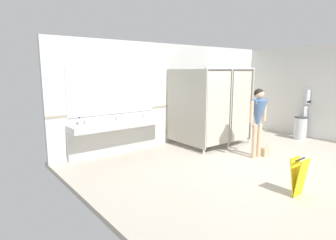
% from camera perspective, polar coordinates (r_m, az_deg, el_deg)
% --- Properties ---
extents(ground_plane, '(7.35, 6.55, 0.10)m').
position_cam_1_polar(ground_plane, '(6.45, 19.65, -9.43)').
color(ground_plane, '#B2A899').
extents(wall_back, '(7.35, 0.12, 2.75)m').
position_cam_1_polar(wall_back, '(8.14, 1.92, 5.40)').
color(wall_back, silver).
rests_on(wall_back, ground_plane).
extents(wall_back_tile_band, '(7.35, 0.01, 0.06)m').
position_cam_1_polar(wall_back_tile_band, '(8.12, 2.20, 3.07)').
color(wall_back_tile_band, '#9E937F').
rests_on(wall_back_tile_band, wall_back).
extents(vanity_counter, '(2.36, 0.53, 0.96)m').
position_cam_1_polar(vanity_counter, '(6.88, -10.14, -2.03)').
color(vanity_counter, silver).
rests_on(vanity_counter, ground_plane).
extents(mirror_panel, '(2.26, 0.02, 1.23)m').
position_cam_1_polar(mirror_panel, '(6.91, -11.13, 6.33)').
color(mirror_panel, silver).
rests_on(mirror_panel, wall_back).
extents(bathroom_stalls, '(1.87, 1.52, 2.11)m').
position_cam_1_polar(bathroom_stalls, '(7.76, 9.54, 2.99)').
color(bathroom_stalls, '#B2AD9E').
rests_on(bathroom_stalls, ground_plane).
extents(paper_towel_dispenser_upper, '(0.36, 0.13, 0.42)m').
position_cam_1_polar(paper_towel_dispenser_upper, '(9.45, 26.59, 4.27)').
color(paper_towel_dispenser_upper, '#B7BABF').
rests_on(paper_towel_dispenser_upper, wall_side_right).
extents(paper_towel_dispenser_lower, '(0.38, 0.13, 0.46)m').
position_cam_1_polar(paper_towel_dispenser_lower, '(9.53, 26.09, 1.19)').
color(paper_towel_dispenser_lower, '#B7BABF').
rests_on(paper_towel_dispenser_lower, wall_side_right).
extents(trash_bin, '(0.37, 0.37, 0.67)m').
position_cam_1_polar(trash_bin, '(9.30, 25.31, -1.45)').
color(trash_bin, '#B7BABF').
rests_on(trash_bin, ground_plane).
extents(person_standing, '(0.57, 0.41, 1.63)m').
position_cam_1_polar(person_standing, '(6.82, 17.85, 1.07)').
color(person_standing, '#DBAD89').
rests_on(person_standing, ground_plane).
extents(handbag, '(0.23, 0.13, 0.33)m').
position_cam_1_polar(handbag, '(7.19, 19.13, -6.02)').
color(handbag, tan).
rests_on(handbag, ground_plane).
extents(soap_dispenser, '(0.07, 0.07, 0.18)m').
position_cam_1_polar(soap_dispenser, '(6.53, -17.56, -0.28)').
color(soap_dispenser, white).
rests_on(soap_dispenser, vanity_counter).
extents(paper_cup, '(0.07, 0.07, 0.10)m').
position_cam_1_polar(paper_cup, '(6.58, -12.26, -0.16)').
color(paper_cup, white).
rests_on(paper_cup, vanity_counter).
extents(wet_floor_sign, '(0.28, 0.19, 0.64)m').
position_cam_1_polar(wet_floor_sign, '(5.11, 25.06, -10.42)').
color(wet_floor_sign, yellow).
rests_on(wet_floor_sign, ground_plane).
extents(floor_drain_cover, '(0.14, 0.14, 0.01)m').
position_cam_1_polar(floor_drain_cover, '(8.01, 29.51, -5.98)').
color(floor_drain_cover, '#B7BABF').
rests_on(floor_drain_cover, ground_plane).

